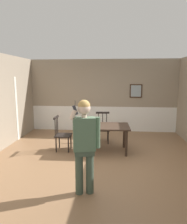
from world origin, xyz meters
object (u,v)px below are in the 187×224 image
object	(u,v)px
person_figure	(85,141)
chair_by_doorway	(103,128)
dining_table	(102,129)
chair_near_window	(62,134)

from	to	relation	value
person_figure	chair_by_doorway	bearing A→B (deg)	-106.81
dining_table	person_figure	distance (m)	2.20
person_figure	chair_near_window	bearing A→B (deg)	-79.75
chair_by_doorway	chair_near_window	bearing A→B (deg)	34.73
chair_near_window	chair_by_doorway	world-z (taller)	chair_near_window
dining_table	person_figure	bearing A→B (deg)	-95.16
dining_table	chair_by_doorway	distance (m)	0.86
chair_by_doorway	person_figure	distance (m)	3.06
chair_near_window	person_figure	xyz separation A→B (m)	(0.94, -2.14, 0.50)
chair_near_window	person_figure	world-z (taller)	person_figure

